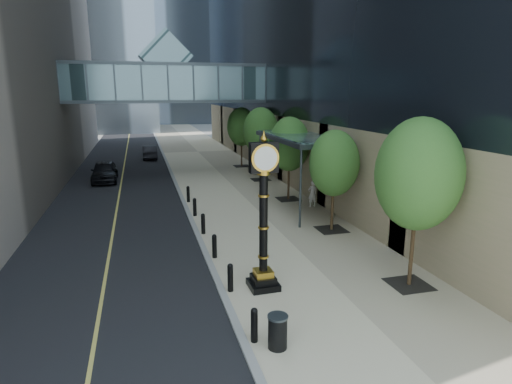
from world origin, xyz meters
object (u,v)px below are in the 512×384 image
(pedestrian, at_px, (312,194))
(car_far, at_px, (150,152))
(trash_bin, at_px, (278,333))
(car_near, at_px, (104,171))
(street_clock, at_px, (263,225))

(pedestrian, relative_size, car_far, 0.38)
(trash_bin, xyz_separation_m, car_near, (-6.04, 24.77, 0.30))
(street_clock, xyz_separation_m, car_far, (-2.96, 31.99, -1.70))
(trash_bin, bearing_deg, car_far, 93.72)
(trash_bin, height_order, car_near, car_near)
(car_far, bearing_deg, pedestrian, 112.47)
(pedestrian, bearing_deg, car_near, -47.05)
(trash_bin, distance_m, car_far, 35.67)
(pedestrian, bearing_deg, trash_bin, 58.85)
(street_clock, bearing_deg, trash_bin, -101.55)
(street_clock, relative_size, car_near, 1.16)
(pedestrian, bearing_deg, street_clock, 53.80)
(street_clock, bearing_deg, car_far, 93.88)
(trash_bin, bearing_deg, car_near, 103.71)
(street_clock, bearing_deg, pedestrian, 57.45)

